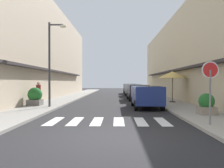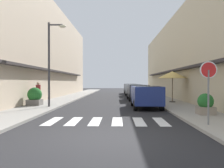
# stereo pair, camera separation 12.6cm
# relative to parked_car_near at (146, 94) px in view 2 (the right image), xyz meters

# --- Properties ---
(ground_plane) EXTENTS (84.75, 84.75, 0.00)m
(ground_plane) POSITION_rel_parked_car_near_xyz_m (-2.34, 7.25, -0.92)
(ground_plane) COLOR #232326
(sidewalk_left) EXTENTS (2.58, 53.93, 0.12)m
(sidewalk_left) POSITION_rel_parked_car_near_xyz_m (-7.02, 7.25, -0.86)
(sidewalk_left) COLOR gray
(sidewalk_left) RESTS_ON ground_plane
(sidewalk_right) EXTENTS (2.58, 53.93, 0.12)m
(sidewalk_right) POSITION_rel_parked_car_near_xyz_m (2.34, 7.25, -0.86)
(sidewalk_right) COLOR #9E998E
(sidewalk_right) RESTS_ON ground_plane
(building_row_left) EXTENTS (5.50, 36.67, 9.90)m
(building_row_left) POSITION_rel_parked_car_near_xyz_m (-10.80, 8.17, 4.03)
(building_row_left) COLOR #C6B299
(building_row_left) RESTS_ON ground_plane
(building_row_right) EXTENTS (5.50, 36.67, 8.33)m
(building_row_right) POSITION_rel_parked_car_near_xyz_m (6.12, 8.17, 3.24)
(building_row_right) COLOR beige
(building_row_right) RESTS_ON ground_plane
(crosswalk) EXTENTS (5.20, 2.20, 0.01)m
(crosswalk) POSITION_rel_parked_car_near_xyz_m (-2.34, -5.13, -0.91)
(crosswalk) COLOR silver
(crosswalk) RESTS_ON ground_plane
(parked_car_near) EXTENTS (1.84, 3.99, 1.47)m
(parked_car_near) POSITION_rel_parked_car_near_xyz_m (0.00, 0.00, 0.00)
(parked_car_near) COLOR navy
(parked_car_near) RESTS_ON ground_plane
(parked_car_mid) EXTENTS (1.88, 4.25, 1.47)m
(parked_car_mid) POSITION_rel_parked_car_near_xyz_m (0.00, 6.58, 0.00)
(parked_car_mid) COLOR black
(parked_car_mid) RESTS_ON ground_plane
(parked_car_far) EXTENTS (1.94, 4.53, 1.47)m
(parked_car_far) POSITION_rel_parked_car_near_xyz_m (0.00, 12.33, 0.00)
(parked_car_far) COLOR #4C5156
(parked_car_far) RESTS_ON ground_plane
(parked_car_distant) EXTENTS (1.89, 4.33, 1.47)m
(parked_car_distant) POSITION_rel_parked_car_near_xyz_m (0.00, 18.38, 0.00)
(parked_car_distant) COLOR black
(parked_car_distant) RESTS_ON ground_plane
(round_street_sign) EXTENTS (0.65, 0.07, 2.39)m
(round_street_sign) POSITION_rel_parked_car_near_xyz_m (1.57, -6.41, 1.02)
(round_street_sign) COLOR slate
(round_street_sign) RESTS_ON sidewalk_right
(street_lamp) EXTENTS (1.19, 0.28, 5.50)m
(street_lamp) POSITION_rel_parked_car_near_xyz_m (-6.18, -0.27, 2.55)
(street_lamp) COLOR #38383D
(street_lamp) RESTS_ON sidewalk_left
(cafe_umbrella) EXTENTS (2.32, 2.32, 2.47)m
(cafe_umbrella) POSITION_rel_parked_car_near_xyz_m (2.53, 3.31, 1.39)
(cafe_umbrella) COLOR #262626
(cafe_umbrella) RESTS_ON sidewalk_right
(planter_corner) EXTENTS (0.78, 0.78, 1.04)m
(planter_corner) POSITION_rel_parked_car_near_xyz_m (2.53, -3.63, -0.30)
(planter_corner) COLOR gray
(planter_corner) RESTS_ON sidewalk_right
(planter_midblock) EXTENTS (0.99, 0.99, 1.24)m
(planter_midblock) POSITION_rel_parked_car_near_xyz_m (-7.62, 0.54, -0.20)
(planter_midblock) COLOR slate
(planter_midblock) RESTS_ON sidewalk_left
(pedestrian_walking_near) EXTENTS (0.34, 0.34, 1.62)m
(pedestrian_walking_near) POSITION_rel_parked_car_near_xyz_m (-7.62, 1.24, 0.05)
(pedestrian_walking_near) COLOR #282B33
(pedestrian_walking_near) RESTS_ON sidewalk_left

